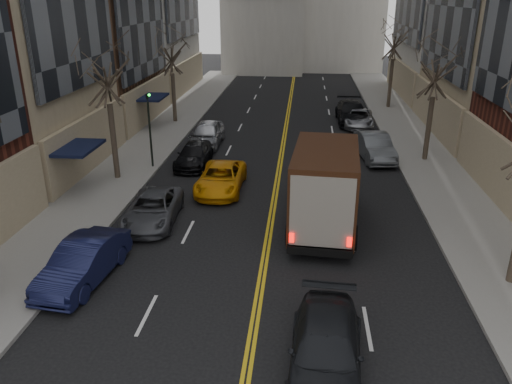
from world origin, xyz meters
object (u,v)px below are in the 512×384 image
ups_truck (325,187)px  pedestrian (322,234)px  taxi (221,178)px  observer_sedan (326,350)px

ups_truck → pedestrian: ups_truck is taller
ups_truck → pedestrian: (-0.16, -2.52, -0.97)m
ups_truck → pedestrian: size_ratio=3.79×
taxi → pedestrian: bearing=-51.9°
taxi → ups_truck: bearing=-37.1°
taxi → observer_sedan: bearing=-68.7°
taxi → pedestrian: pedestrian is taller
ups_truck → observer_sedan: ups_truck is taller
ups_truck → observer_sedan: 9.12m
ups_truck → pedestrian: bearing=-89.5°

